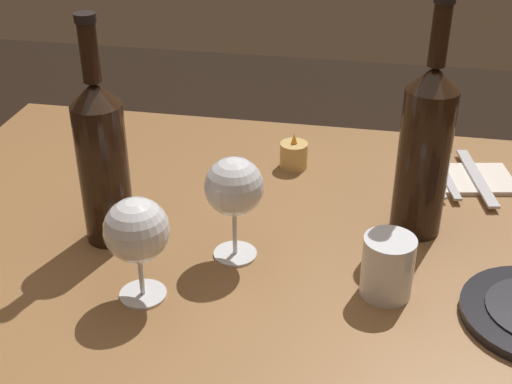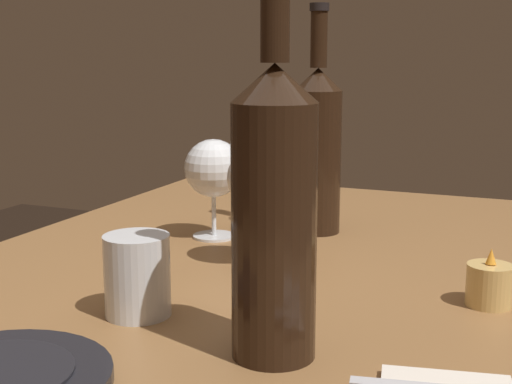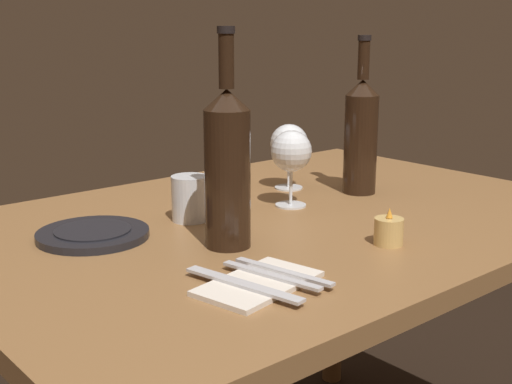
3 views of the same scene
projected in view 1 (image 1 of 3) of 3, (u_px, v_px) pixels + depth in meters
dining_table at (282, 290)px, 1.13m from camera, size 1.30×0.90×0.74m
wine_glass_left at (137, 232)px, 0.92m from camera, size 0.09×0.09×0.15m
wine_glass_right at (234, 189)px, 1.00m from camera, size 0.09×0.09×0.16m
wine_bottle at (102, 159)px, 1.03m from camera, size 0.08×0.08×0.36m
wine_bottle_second at (425, 148)px, 1.05m from camera, size 0.08×0.08×0.38m
water_tumbler at (387, 270)px, 0.96m from camera, size 0.07×0.07×0.09m
votive_candle at (294, 156)px, 1.29m from camera, size 0.05×0.05×0.07m
folded_napkin at (459, 179)px, 1.26m from camera, size 0.21×0.14×0.01m
fork_inner at (445, 175)px, 1.26m from camera, size 0.05×0.18×0.00m
fork_outer at (431, 173)px, 1.26m from camera, size 0.05×0.18×0.00m
table_knife at (477, 177)px, 1.25m from camera, size 0.06×0.21×0.00m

